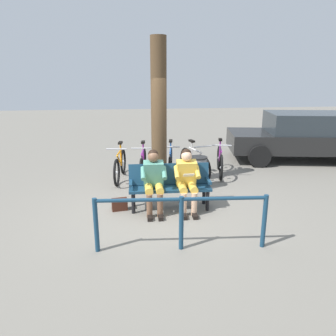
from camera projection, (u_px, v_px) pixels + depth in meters
The scene contains 14 objects.
ground_plane at pixel (158, 210), 6.31m from camera, with size 40.00×40.00×0.00m, color slate.
bench at pixel (170, 183), 6.32m from camera, with size 1.61×0.53×0.87m.
person_reading at pixel (187, 177), 6.15m from camera, with size 0.50×0.77×1.20m.
person_companion at pixel (154, 178), 6.10m from camera, with size 0.50×0.77×1.20m.
handbag at pixel (120, 204), 6.27m from camera, with size 0.30×0.14×0.24m, color #3F1E14.
tree_trunk at pixel (159, 116), 7.18m from camera, with size 0.35×0.35×3.37m, color #4C3823.
litter_bin at pixel (198, 173), 7.42m from camera, with size 0.40×0.40×0.76m.
bicycle_red at pixel (220, 161), 8.48m from camera, with size 0.54×1.65×0.94m.
bicycle_blue at pixel (194, 163), 8.32m from camera, with size 0.60×1.63×0.94m.
bicycle_orange at pixel (170, 163), 8.32m from camera, with size 0.48×1.67×0.94m.
bicycle_silver at pixel (143, 165), 8.16m from camera, with size 0.48×1.67×0.94m.
bicycle_purple at pixel (120, 166), 8.08m from camera, with size 0.48×1.67×0.94m.
railing_fence at pixel (181, 214), 4.74m from camera, with size 2.59×0.25×0.85m.
parked_car at pixel (301, 135), 9.85m from camera, with size 4.45×2.59×1.47m.
Camera 1 is at (0.54, 5.81, 2.54)m, focal length 34.22 mm.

